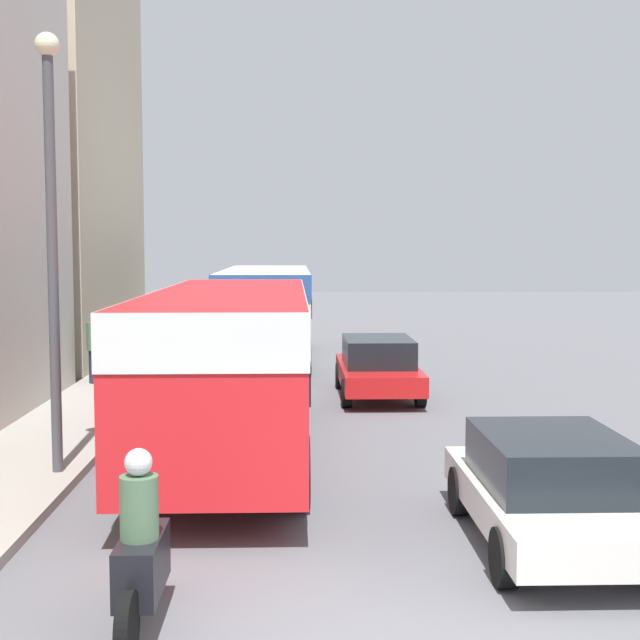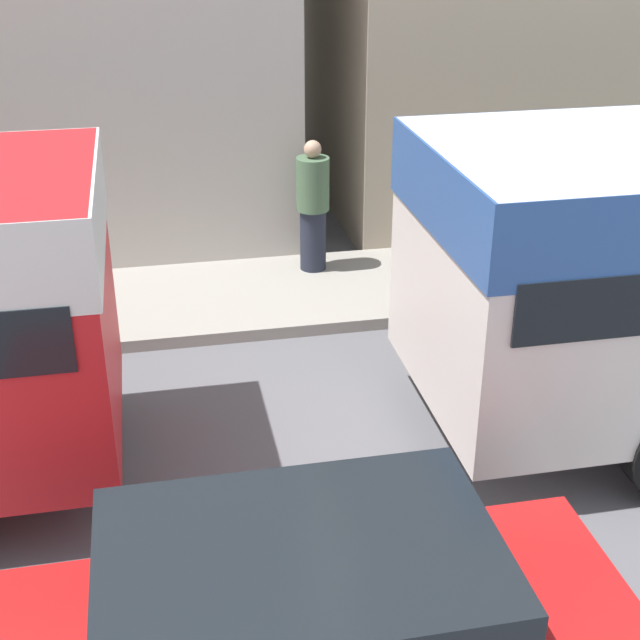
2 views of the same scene
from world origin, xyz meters
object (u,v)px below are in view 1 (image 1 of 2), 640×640
bus_following (266,301)px  pedestrian_near_curb (96,348)px  bus_lead (231,349)px  motorcycle_behind_lead (141,556)px  car_far_curb (378,366)px  car_crossing (551,487)px

bus_following → pedestrian_near_curb: bearing=-128.0°
bus_lead → motorcycle_behind_lead: size_ratio=4.32×
bus_lead → car_far_curb: bus_lead is taller
car_crossing → bus_lead: bearing=131.9°
bus_lead → bus_following: bus_following is taller
bus_lead → motorcycle_behind_lead: bearing=-93.3°
bus_following → car_crossing: bus_following is taller
motorcycle_behind_lead → car_far_curb: (3.44, 12.63, 0.06)m
car_far_curb → bus_following: bearing=-67.1°
car_crossing → bus_following: bearing=102.8°
bus_lead → car_far_curb: size_ratio=2.27×
pedestrian_near_curb → bus_lead: bearing=-62.0°
car_crossing → car_far_curb: car_far_curb is taller
car_crossing → pedestrian_near_curb: bearing=123.9°
motorcycle_behind_lead → bus_following: bearing=88.2°
car_far_curb → bus_lead: bearing=62.6°
bus_lead → pedestrian_near_curb: (-3.89, 7.32, -0.82)m
bus_lead → pedestrian_near_curb: size_ratio=5.53×
bus_following → motorcycle_behind_lead: 19.37m
bus_lead → pedestrian_near_curb: 8.33m
car_crossing → car_far_curb: size_ratio=0.96×
motorcycle_behind_lead → car_crossing: motorcycle_behind_lead is taller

